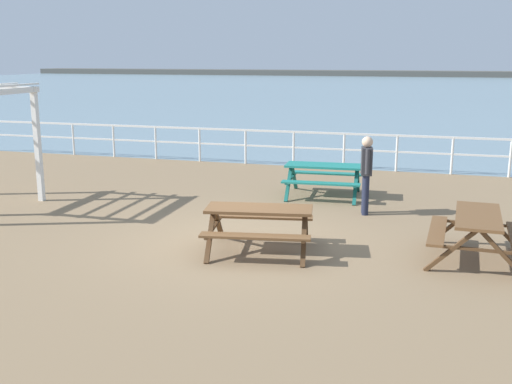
{
  "coord_description": "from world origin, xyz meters",
  "views": [
    {
      "loc": [
        3.29,
        -9.98,
        3.29
      ],
      "look_at": [
        0.17,
        0.57,
        0.8
      ],
      "focal_mm": 42.3,
      "sensor_mm": 36.0,
      "label": 1
    }
  ],
  "objects_px": {
    "visitor": "(366,170)",
    "picnic_table_near_right": "(324,173)",
    "picnic_table_near_left": "(259,218)",
    "picnic_table_far_left": "(478,226)"
  },
  "relations": [
    {
      "from": "visitor",
      "to": "picnic_table_near_right",
      "type": "bearing_deg",
      "value": 119.88
    },
    {
      "from": "picnic_table_near_right",
      "to": "visitor",
      "type": "bearing_deg",
      "value": -53.57
    },
    {
      "from": "visitor",
      "to": "picnic_table_near_left",
      "type": "bearing_deg",
      "value": -125.51
    },
    {
      "from": "picnic_table_near_right",
      "to": "visitor",
      "type": "distance_m",
      "value": 1.81
    },
    {
      "from": "picnic_table_near_right",
      "to": "picnic_table_near_left",
      "type": "bearing_deg",
      "value": -97.64
    },
    {
      "from": "picnic_table_far_left",
      "to": "picnic_table_near_right",
      "type": "bearing_deg",
      "value": 42.51
    },
    {
      "from": "picnic_table_near_right",
      "to": "visitor",
      "type": "height_order",
      "value": "visitor"
    },
    {
      "from": "picnic_table_near_left",
      "to": "picnic_table_near_right",
      "type": "xyz_separation_m",
      "value": [
        0.32,
        4.42,
        0.0
      ]
    },
    {
      "from": "picnic_table_far_left",
      "to": "visitor",
      "type": "bearing_deg",
      "value": 42.48
    },
    {
      "from": "picnic_table_near_right",
      "to": "picnic_table_far_left",
      "type": "xyz_separation_m",
      "value": [
        3.23,
        -3.86,
        0.0
      ]
    }
  ]
}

